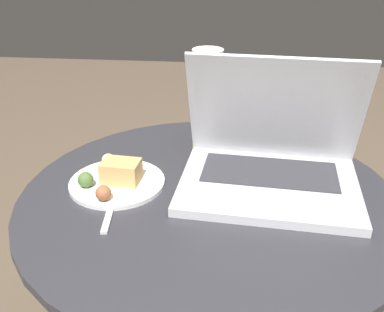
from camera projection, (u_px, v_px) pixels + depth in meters
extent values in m
cylinder|color=#515156|center=(207.00, 300.00, 1.00)|extent=(0.07, 0.07, 0.52)
cylinder|color=#2D2D33|center=(209.00, 198.00, 0.88)|extent=(0.74, 0.74, 0.02)
cube|color=silver|center=(268.00, 186.00, 0.89)|extent=(0.37, 0.28, 0.02)
cube|color=#333338|center=(269.00, 172.00, 0.92)|extent=(0.28, 0.14, 0.00)
cube|color=silver|center=(275.00, 110.00, 0.90)|extent=(0.35, 0.13, 0.24)
cube|color=black|center=(275.00, 111.00, 0.90)|extent=(0.33, 0.11, 0.22)
cylinder|color=gold|center=(207.00, 107.00, 1.02)|extent=(0.07, 0.07, 0.20)
cylinder|color=white|center=(208.00, 57.00, 0.97)|extent=(0.07, 0.07, 0.03)
cylinder|color=white|center=(117.00, 183.00, 0.91)|extent=(0.19, 0.19, 0.01)
cube|color=tan|center=(121.00, 171.00, 0.89)|extent=(0.08, 0.06, 0.04)
sphere|color=#9E5B38|center=(103.00, 193.00, 0.83)|extent=(0.03, 0.03, 0.03)
sphere|color=#4C6B33|center=(86.00, 180.00, 0.88)|extent=(0.03, 0.03, 0.03)
sphere|color=beige|center=(108.00, 160.00, 0.96)|extent=(0.03, 0.03, 0.03)
cube|color=silver|center=(110.00, 211.00, 0.82)|extent=(0.03, 0.14, 0.00)
cube|color=silver|center=(118.00, 184.00, 0.90)|extent=(0.03, 0.06, 0.00)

